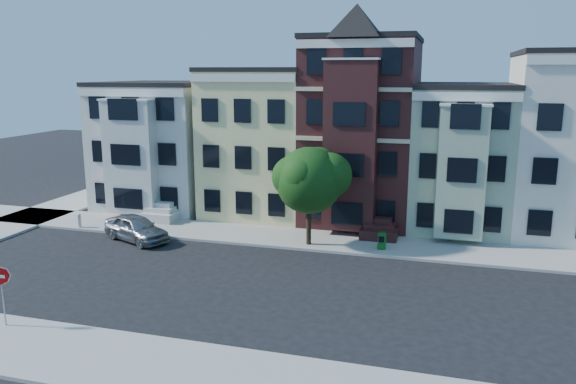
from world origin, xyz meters
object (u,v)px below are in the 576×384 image
(parked_car, at_px, (136,228))
(stop_sign, at_px, (2,293))
(street_tree, at_px, (309,185))
(newspaper_box, at_px, (382,241))
(fire_hydrant, at_px, (79,222))

(parked_car, xyz_separation_m, stop_sign, (1.28, -11.98, 0.74))
(street_tree, distance_m, parked_car, 10.83)
(newspaper_box, bearing_deg, stop_sign, -144.98)
(parked_car, relative_size, stop_sign, 1.68)
(street_tree, bearing_deg, fire_hydrant, -177.75)
(parked_car, height_order, fire_hydrant, parked_car)
(newspaper_box, distance_m, fire_hydrant, 19.39)
(stop_sign, bearing_deg, street_tree, 47.90)
(fire_hydrant, height_order, stop_sign, stop_sign)
(street_tree, distance_m, newspaper_box, 5.21)
(parked_car, relative_size, fire_hydrant, 6.40)
(parked_car, xyz_separation_m, fire_hydrant, (-4.85, 1.16, -0.28))
(fire_hydrant, relative_size, stop_sign, 0.26)
(newspaper_box, xyz_separation_m, stop_sign, (-13.24, -13.96, 0.89))
(fire_hydrant, bearing_deg, newspaper_box, 2.42)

